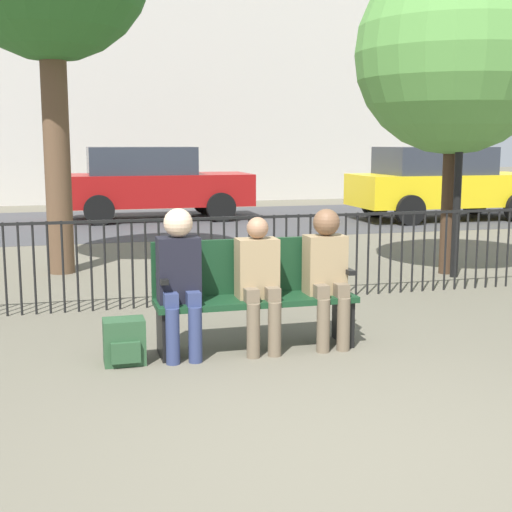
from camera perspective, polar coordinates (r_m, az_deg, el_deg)
The scene contains 12 objects.
ground_plane at distance 4.14m, azimuth 8.23°, elevation -15.80°, with size 80.00×80.00×0.00m, color #605B4C.
park_bench at distance 6.04m, azimuth -0.20°, elevation -2.77°, with size 1.69×0.45×0.92m.
seated_person_0 at distance 5.75m, azimuth -6.14°, elevation -1.40°, with size 0.34×0.39×1.22m.
seated_person_1 at distance 5.89m, azimuth 0.21°, elevation -1.74°, with size 0.34×0.39×1.13m.
seated_person_2 at distance 6.07m, azimuth 5.69°, elevation -1.04°, with size 0.34×0.39×1.18m.
backpack at distance 5.75m, azimuth -10.49°, elevation -6.78°, with size 0.32×0.27×0.36m.
fence_railing at distance 7.64m, azimuth -3.56°, elevation 0.25°, with size 9.01×0.03×0.95m.
tree_1 at distance 9.75m, azimuth 15.63°, elevation 15.30°, with size 2.56×2.56×4.13m.
lamp_post at distance 9.46m, azimuth 16.12°, elevation 11.98°, with size 0.28×0.28×3.39m.
street_surface at distance 15.61m, azimuth -9.40°, elevation 2.65°, with size 24.00×6.00×0.01m.
parked_car_0 at distance 16.17m, azimuth -8.35°, elevation 5.88°, with size 4.20×1.94×1.62m.
parked_car_1 at distance 16.54m, azimuth 14.66°, elevation 5.75°, with size 4.20×1.94×1.62m.
Camera 1 is at (-1.51, -3.44, 1.74)m, focal length 50.00 mm.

